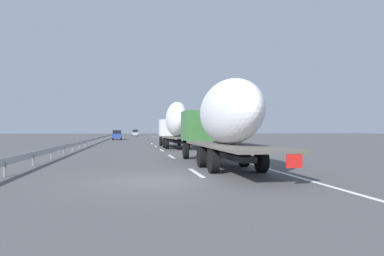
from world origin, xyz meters
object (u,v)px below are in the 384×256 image
(car_silver_hatch, at_px, (135,133))
(road_sign, at_px, (175,128))
(truck_trailing, at_px, (222,119))
(car_blue_sedan, at_px, (117,135))
(truck_lead, at_px, (175,123))

(car_silver_hatch, distance_m, road_sign, 46.21)
(truck_trailing, bearing_deg, car_blue_sedan, 8.15)
(truck_trailing, xyz_separation_m, road_sign, (43.17, -3.10, -0.32))
(truck_trailing, xyz_separation_m, car_blue_sedan, (50.31, 7.21, -1.53))
(car_silver_hatch, xyz_separation_m, road_sign, (-45.75, -6.41, 1.15))
(car_blue_sedan, relative_size, car_silver_hatch, 1.04)
(car_silver_hatch, bearing_deg, road_sign, -172.03)
(truck_lead, height_order, road_sign, truck_lead)
(truck_lead, xyz_separation_m, road_sign, (24.47, -3.10, -0.47))
(truck_lead, bearing_deg, truck_trailing, 180.00)
(truck_lead, relative_size, truck_trailing, 0.90)
(car_blue_sedan, bearing_deg, truck_lead, -167.16)
(truck_lead, height_order, car_silver_hatch, truck_lead)
(truck_lead, distance_m, road_sign, 24.67)
(car_blue_sedan, bearing_deg, truck_trailing, -171.85)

